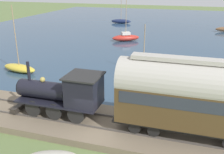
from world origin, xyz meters
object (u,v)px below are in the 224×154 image
object	(u,v)px
steam_locomotive	(66,92)
sailboat_navy	(121,21)
passenger_coach	(194,95)
sailboat_red	(126,37)
rowboat_mid_harbor	(43,86)
sailboat_teal	(143,68)
rowboat_far_out	(224,87)
sailboat_yellow	(19,68)
rowboat_off_pier	(130,97)

from	to	relation	value
steam_locomotive	sailboat_navy	bearing A→B (deg)	10.95
passenger_coach	sailboat_red	bearing A→B (deg)	22.19
sailboat_red	rowboat_mid_harbor	bearing A→B (deg)	144.78
sailboat_teal	rowboat_far_out	bearing A→B (deg)	-83.77
sailboat_teal	sailboat_red	bearing A→B (deg)	42.65
passenger_coach	sailboat_yellow	world-z (taller)	sailboat_yellow
steam_locomotive	rowboat_off_pier	bearing A→B (deg)	-33.37
sailboat_navy	rowboat_far_out	size ratio (longest dim) A/B	2.35
steam_locomotive	rowboat_mid_harbor	distance (m)	7.55
rowboat_off_pier	rowboat_mid_harbor	xyz separation A→B (m)	(0.10, 8.40, -0.07)
sailboat_navy	rowboat_mid_harbor	world-z (taller)	sailboat_navy
sailboat_navy	sailboat_red	size ratio (longest dim) A/B	0.92
passenger_coach	rowboat_far_out	size ratio (longest dim) A/B	3.44
sailboat_navy	sailboat_yellow	distance (m)	37.77
sailboat_navy	sailboat_yellow	world-z (taller)	sailboat_yellow
passenger_coach	sailboat_red	xyz separation A→B (m)	(27.45, 11.20, -2.63)
sailboat_yellow	rowboat_mid_harbor	world-z (taller)	sailboat_yellow
passenger_coach	sailboat_navy	world-z (taller)	sailboat_navy
sailboat_teal	rowboat_off_pier	xyz separation A→B (m)	(-6.92, -0.23, -0.40)
passenger_coach	sailboat_teal	distance (m)	13.28
passenger_coach	rowboat_mid_harbor	distance (m)	14.65
sailboat_yellow	rowboat_off_pier	size ratio (longest dim) A/B	2.78
rowboat_far_out	rowboat_mid_harbor	bearing A→B (deg)	55.44
steam_locomotive	rowboat_far_out	distance (m)	14.92
passenger_coach	sailboat_yellow	xyz separation A→B (m)	(8.42, 18.33, -2.76)
rowboat_far_out	sailboat_red	bearing A→B (deg)	-12.15
sailboat_navy	rowboat_mid_harbor	size ratio (longest dim) A/B	3.14
rowboat_far_out	rowboat_off_pier	size ratio (longest dim) A/B	1.06
rowboat_far_out	rowboat_off_pier	world-z (taller)	rowboat_far_out
rowboat_off_pier	sailboat_red	bearing A→B (deg)	-38.46
sailboat_yellow	sailboat_teal	bearing A→B (deg)	-64.65
steam_locomotive	rowboat_mid_harbor	bearing A→B (deg)	44.82
sailboat_teal	rowboat_mid_harbor	size ratio (longest dim) A/B	2.70
sailboat_red	rowboat_off_pier	world-z (taller)	sailboat_red
sailboat_yellow	rowboat_far_out	size ratio (longest dim) A/B	2.62
sailboat_navy	rowboat_far_out	xyz separation A→B (m)	(-36.44, -20.04, -0.26)
sailboat_yellow	rowboat_mid_harbor	bearing A→B (deg)	-113.35
sailboat_yellow	rowboat_mid_harbor	xyz separation A→B (m)	(-3.30, -4.95, -0.29)
sailboat_red	steam_locomotive	bearing A→B (deg)	156.41
rowboat_mid_harbor	passenger_coach	bearing A→B (deg)	-118.82
passenger_coach	sailboat_teal	size ratio (longest dim) A/B	1.70
sailboat_red	sailboat_yellow	bearing A→B (deg)	129.83
sailboat_red	sailboat_navy	bearing A→B (deg)	-11.80
sailboat_teal	rowboat_off_pier	bearing A→B (deg)	-156.57
sailboat_red	rowboat_far_out	xyz separation A→B (m)	(-17.71, -14.01, -0.34)
rowboat_off_pier	passenger_coach	bearing A→B (deg)	170.83
passenger_coach	rowboat_mid_harbor	bearing A→B (deg)	69.06
rowboat_off_pier	sailboat_teal	bearing A→B (deg)	-52.06
sailboat_yellow	rowboat_mid_harbor	distance (m)	5.95
sailboat_navy	passenger_coach	bearing A→B (deg)	-164.03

